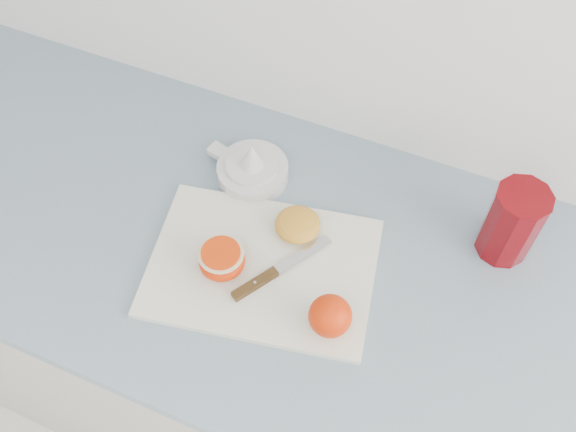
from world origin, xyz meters
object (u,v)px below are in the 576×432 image
at_px(half_orange, 222,260).
at_px(citrus_juicer, 252,169).
at_px(red_tumbler, 511,225).
at_px(cutting_board, 262,267).
at_px(counter, 325,370).

xyz_separation_m(half_orange, citrus_juicer, (-0.04, 0.20, -0.01)).
xyz_separation_m(half_orange, red_tumbler, (0.42, 0.23, 0.03)).
xyz_separation_m(cutting_board, citrus_juicer, (-0.10, 0.17, 0.02)).
xyz_separation_m(counter, red_tumbler, (0.24, 0.16, 0.51)).
height_order(half_orange, red_tumbler, red_tumbler).
relative_size(counter, citrus_juicer, 15.09).
distance_m(counter, half_orange, 0.52).
distance_m(half_orange, red_tumbler, 0.48).
bearing_deg(counter, half_orange, -157.86).
distance_m(half_orange, citrus_juicer, 0.21).
xyz_separation_m(citrus_juicer, red_tumbler, (0.46, 0.03, 0.04)).
bearing_deg(half_orange, citrus_juicer, 101.26).
distance_m(counter, red_tumbler, 0.59).
bearing_deg(red_tumbler, cutting_board, -150.73).
height_order(cutting_board, red_tumbler, red_tumbler).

